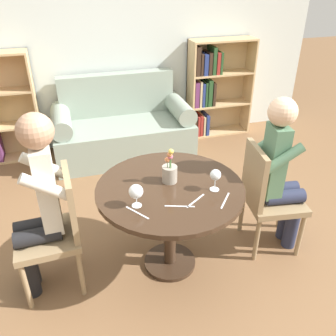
% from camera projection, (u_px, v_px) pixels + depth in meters
% --- Properties ---
extents(ground_plane, '(16.00, 16.00, 0.00)m').
position_uv_depth(ground_plane, '(170.00, 263.00, 2.80)').
color(ground_plane, brown).
extents(back_wall, '(5.20, 0.05, 2.70)m').
position_uv_depth(back_wall, '(110.00, 33.00, 4.11)').
color(back_wall, silver).
rests_on(back_wall, ground_plane).
extents(round_table, '(1.03, 1.03, 0.72)m').
position_uv_depth(round_table, '(170.00, 202.00, 2.50)').
color(round_table, '#382619').
rests_on(round_table, ground_plane).
extents(couch, '(1.60, 0.80, 0.92)m').
position_uv_depth(couch, '(123.00, 129.00, 4.27)').
color(couch, gray).
rests_on(couch, ground_plane).
extents(bookshelf_right, '(0.84, 0.28, 1.25)m').
position_uv_depth(bookshelf_right, '(212.00, 88.00, 4.64)').
color(bookshelf_right, tan).
rests_on(bookshelf_right, ground_plane).
extents(chair_left, '(0.44, 0.44, 0.90)m').
position_uv_depth(chair_left, '(57.00, 227.00, 2.41)').
color(chair_left, '#937A56').
rests_on(chair_left, ground_plane).
extents(chair_right, '(0.48, 0.48, 0.90)m').
position_uv_depth(chair_right, '(266.00, 194.00, 2.76)').
color(chair_right, '#937A56').
rests_on(chair_right, ground_plane).
extents(person_left, '(0.43, 0.35, 1.32)m').
position_uv_depth(person_left, '(38.00, 203.00, 2.27)').
color(person_left, black).
rests_on(person_left, ground_plane).
extents(person_right, '(0.45, 0.38, 1.28)m').
position_uv_depth(person_right, '(281.00, 173.00, 2.67)').
color(person_right, '#282D47').
rests_on(person_right, ground_plane).
extents(wine_glass_left, '(0.09, 0.09, 0.15)m').
position_uv_depth(wine_glass_left, '(136.00, 192.00, 2.20)').
color(wine_glass_left, white).
rests_on(wine_glass_left, round_table).
extents(wine_glass_right, '(0.07, 0.07, 0.15)m').
position_uv_depth(wine_glass_right, '(215.00, 176.00, 2.35)').
color(wine_glass_right, white).
rests_on(wine_glass_right, round_table).
extents(flower_vase, '(0.11, 0.11, 0.27)m').
position_uv_depth(flower_vase, '(170.00, 172.00, 2.46)').
color(flower_vase, '#9E9384').
rests_on(flower_vase, round_table).
extents(knife_left_setting, '(0.13, 0.15, 0.00)m').
position_uv_depth(knife_left_setting, '(225.00, 201.00, 2.30)').
color(knife_left_setting, silver).
rests_on(knife_left_setting, round_table).
extents(fork_left_setting, '(0.12, 0.16, 0.00)m').
position_uv_depth(fork_left_setting, '(137.00, 213.00, 2.18)').
color(fork_left_setting, silver).
rests_on(fork_left_setting, round_table).
extents(knife_right_setting, '(0.18, 0.07, 0.00)m').
position_uv_depth(knife_right_setting, '(180.00, 206.00, 2.24)').
color(knife_right_setting, silver).
rests_on(knife_right_setting, round_table).
extents(fork_right_setting, '(0.16, 0.12, 0.00)m').
position_uv_depth(fork_right_setting, '(195.00, 201.00, 2.29)').
color(fork_right_setting, silver).
rests_on(fork_right_setting, round_table).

